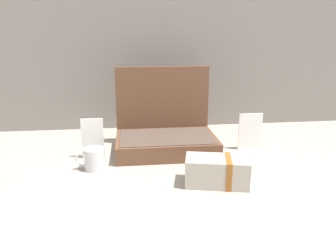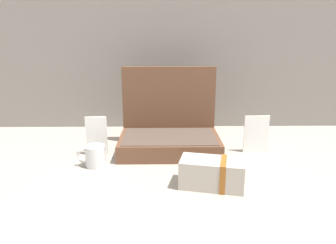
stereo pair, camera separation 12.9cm
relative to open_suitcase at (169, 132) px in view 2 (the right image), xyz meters
name	(u,v)px [view 2 (the right image)]	position (x,y,z in m)	size (l,w,h in m)	color
ground_plane	(166,163)	(-0.02, -0.17, -0.08)	(6.00, 6.00, 0.00)	#9E9384
back_wall	(165,1)	(-0.02, 0.41, 0.62)	(3.20, 0.06, 1.40)	gray
open_suitcase	(169,132)	(0.00, 0.00, 0.00)	(0.45, 0.31, 0.38)	brown
cream_toiletry_bag	(213,173)	(0.15, -0.39, -0.03)	(0.24, 0.16, 0.11)	#B2A899
coffee_mug	(95,156)	(-0.31, -0.20, -0.04)	(0.12, 0.08, 0.09)	silver
info_card_left	(256,134)	(0.40, -0.05, 0.00)	(0.11, 0.01, 0.17)	white
poster_card_right	(97,136)	(-0.33, -0.07, 0.01)	(0.09, 0.01, 0.18)	white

